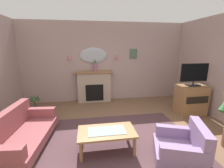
# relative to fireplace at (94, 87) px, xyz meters

# --- Properties ---
(floor) EXTENTS (6.90, 6.92, 0.10)m
(floor) POSITION_rel_fireplace_xyz_m (0.42, -2.79, -0.62)
(floor) COLOR brown
(floor) RESTS_ON ground
(wall_back) EXTENTS (6.90, 0.10, 2.88)m
(wall_back) POSITION_rel_fireplace_xyz_m (0.42, 0.22, 0.87)
(wall_back) COLOR #B29993
(wall_back) RESTS_ON ground
(patterned_rug) EXTENTS (3.20, 2.40, 0.01)m
(patterned_rug) POSITION_rel_fireplace_xyz_m (0.42, -2.59, -0.56)
(patterned_rug) COLOR #4C3338
(patterned_rug) RESTS_ON ground
(fireplace) EXTENTS (1.36, 0.36, 1.16)m
(fireplace) POSITION_rel_fireplace_xyz_m (0.00, 0.00, 0.00)
(fireplace) COLOR tan
(fireplace) RESTS_ON ground
(mantel_vase_centre) EXTENTS (0.12, 0.12, 0.44)m
(mantel_vase_centre) POSITION_rel_fireplace_xyz_m (0.05, -0.03, 0.79)
(mantel_vase_centre) COLOR #9E6084
(mantel_vase_centre) RESTS_ON fireplace
(wall_mirror) EXTENTS (0.96, 0.06, 0.56)m
(wall_mirror) POSITION_rel_fireplace_xyz_m (0.00, 0.14, 1.14)
(wall_mirror) COLOR #B2BCC6
(wall_sconce_left) EXTENTS (0.14, 0.14, 0.14)m
(wall_sconce_left) POSITION_rel_fireplace_xyz_m (-0.85, 0.09, 1.09)
(wall_sconce_left) COLOR #D17066
(wall_sconce_right) EXTENTS (0.14, 0.14, 0.14)m
(wall_sconce_right) POSITION_rel_fireplace_xyz_m (0.85, 0.09, 1.09)
(wall_sconce_right) COLOR #D17066
(framed_picture) EXTENTS (0.28, 0.03, 0.36)m
(framed_picture) POSITION_rel_fireplace_xyz_m (1.50, 0.15, 1.18)
(framed_picture) COLOR #4C6B56
(coffee_table) EXTENTS (1.10, 0.60, 0.45)m
(coffee_table) POSITION_rel_fireplace_xyz_m (0.10, -2.89, -0.19)
(coffee_table) COLOR olive
(coffee_table) RESTS_ON ground
(floral_couch) EXTENTS (1.03, 1.79, 0.76)m
(floral_couch) POSITION_rel_fireplace_xyz_m (-1.64, -2.46, -0.25)
(floral_couch) COLOR #934C51
(floral_couch) RESTS_ON ground
(armchair_by_coffee_table) EXTENTS (1.04, 1.03, 0.71)m
(armchair_by_coffee_table) POSITION_rel_fireplace_xyz_m (1.42, -3.36, -0.27)
(armchair_by_coffee_table) COLOR gray
(armchair_by_coffee_table) RESTS_ON ground
(tv_cabinet) EXTENTS (0.80, 0.57, 0.90)m
(tv_cabinet) POSITION_rel_fireplace_xyz_m (2.82, -1.55, -0.12)
(tv_cabinet) COLOR olive
(tv_cabinet) RESTS_ON ground
(tv_flatscreen) EXTENTS (0.84, 0.24, 0.65)m
(tv_flatscreen) POSITION_rel_fireplace_xyz_m (2.82, -1.57, 0.68)
(tv_flatscreen) COLOR black
(tv_flatscreen) RESTS_ON tv_cabinet
(potted_plant_small_fern) EXTENTS (0.33, 0.34, 0.53)m
(potted_plant_small_fern) POSITION_rel_fireplace_xyz_m (-1.93, -0.53, -0.30)
(potted_plant_small_fern) COLOR #474C56
(potted_plant_small_fern) RESTS_ON ground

